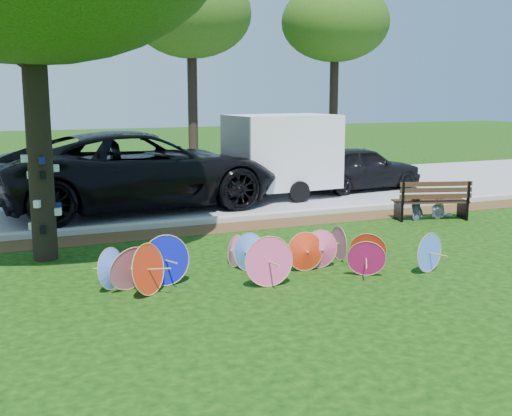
% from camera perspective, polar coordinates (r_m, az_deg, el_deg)
% --- Properties ---
extents(ground, '(90.00, 90.00, 0.00)m').
position_cam_1_polar(ground, '(10.08, 1.81, -7.13)').
color(ground, black).
rests_on(ground, ground).
extents(mulch_strip, '(90.00, 1.00, 0.01)m').
position_cam_1_polar(mulch_strip, '(14.15, -5.80, -2.04)').
color(mulch_strip, '#472D16').
rests_on(mulch_strip, ground).
extents(curb, '(90.00, 0.30, 0.12)m').
position_cam_1_polar(curb, '(14.80, -6.61, -1.29)').
color(curb, '#B7B5AD').
rests_on(curb, ground).
extents(street, '(90.00, 8.00, 0.01)m').
position_cam_1_polar(street, '(18.77, -10.17, 0.91)').
color(street, gray).
rests_on(street, ground).
extents(parasol_pile, '(5.72, 2.01, 0.83)m').
position_cam_1_polar(parasol_pile, '(10.48, -0.60, -4.41)').
color(parasol_pile, '#5482FF').
rests_on(parasol_pile, ground).
extents(black_van, '(7.57, 4.06, 2.02)m').
position_cam_1_polar(black_van, '(16.87, -10.26, 3.31)').
color(black_van, black).
rests_on(black_van, ground).
extents(dark_pickup, '(4.18, 1.99, 1.38)m').
position_cam_1_polar(dark_pickup, '(20.10, 9.09, 3.53)').
color(dark_pickup, black).
rests_on(dark_pickup, ground).
extents(cargo_trailer, '(3.09, 2.08, 2.67)m').
position_cam_1_polar(cargo_trailer, '(18.36, 2.38, 5.05)').
color(cargo_trailer, white).
rests_on(cargo_trailer, ground).
extents(park_bench, '(1.91, 1.16, 0.93)m').
position_cam_1_polar(park_bench, '(15.89, 15.25, 0.71)').
color(park_bench, black).
rests_on(park_bench, ground).
extents(person_left, '(0.51, 0.42, 1.19)m').
position_cam_1_polar(person_left, '(15.70, 14.15, 1.11)').
color(person_left, '#343948').
rests_on(person_left, ground).
extents(person_right, '(0.68, 0.62, 1.13)m').
position_cam_1_polar(person_right, '(16.13, 16.13, 1.15)').
color(person_right, silver).
rests_on(person_right, ground).
extents(bg_trees, '(18.04, 4.99, 7.40)m').
position_cam_1_polar(bg_trees, '(24.55, -6.93, 16.66)').
color(bg_trees, black).
rests_on(bg_trees, ground).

